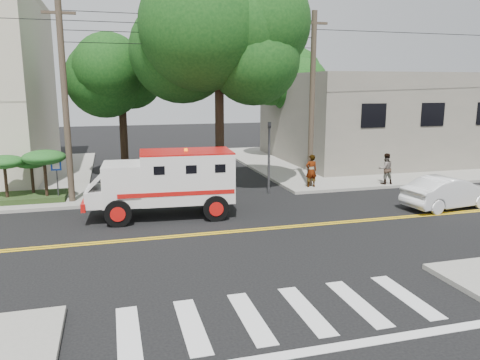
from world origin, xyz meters
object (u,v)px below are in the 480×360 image
object	(u,v)px
armored_truck	(168,180)
pedestrian_a	(311,171)
parked_sedan	(449,192)
pedestrian_b	(386,169)

from	to	relation	value
armored_truck	pedestrian_a	distance (m)	8.43
armored_truck	pedestrian_a	world-z (taller)	armored_truck
parked_sedan	armored_truck	bearing A→B (deg)	72.85
parked_sedan	pedestrian_a	world-z (taller)	pedestrian_a
pedestrian_a	armored_truck	bearing A→B (deg)	22.55
parked_sedan	pedestrian_a	size ratio (longest dim) A/B	2.53
pedestrian_a	parked_sedan	bearing A→B (deg)	131.23
pedestrian_a	pedestrian_b	xyz separation A→B (m)	(4.15, -0.38, -0.02)
armored_truck	pedestrian_b	size ratio (longest dim) A/B	3.69
parked_sedan	pedestrian_b	distance (m)	4.72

